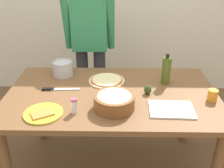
# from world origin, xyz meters

# --- Properties ---
(ground) EXTENTS (8.00, 8.00, 0.00)m
(ground) POSITION_xyz_m (0.00, 0.00, 0.00)
(ground) COLOR brown
(dining_table) EXTENTS (1.60, 0.96, 0.76)m
(dining_table) POSITION_xyz_m (0.00, 0.00, 0.67)
(dining_table) COLOR brown
(dining_table) RESTS_ON ground
(person_cook) EXTENTS (0.49, 0.25, 1.62)m
(person_cook) POSITION_xyz_m (-0.23, 0.76, 0.94)
(person_cook) COLOR #2D2D38
(person_cook) RESTS_ON ground
(pizza_raw_on_board) EXTENTS (0.30, 0.30, 0.02)m
(pizza_raw_on_board) POSITION_xyz_m (-0.05, 0.19, 0.77)
(pizza_raw_on_board) COLOR beige
(pizza_raw_on_board) RESTS_ON dining_table
(plate_with_slice) EXTENTS (0.26, 0.26, 0.02)m
(plate_with_slice) POSITION_xyz_m (-0.45, -0.30, 0.77)
(plate_with_slice) COLOR gold
(plate_with_slice) RESTS_ON dining_table
(popcorn_bowl) EXTENTS (0.28, 0.28, 0.11)m
(popcorn_bowl) POSITION_xyz_m (0.02, -0.22, 0.82)
(popcorn_bowl) COLOR brown
(popcorn_bowl) RESTS_ON dining_table
(olive_oil_bottle) EXTENTS (0.07, 0.07, 0.26)m
(olive_oil_bottle) POSITION_xyz_m (0.43, 0.17, 0.87)
(olive_oil_bottle) COLOR #47561E
(olive_oil_bottle) RESTS_ON dining_table
(steel_pot) EXTENTS (0.17, 0.17, 0.13)m
(steel_pot) POSITION_xyz_m (-0.43, 0.31, 0.83)
(steel_pot) COLOR #B7B7BC
(steel_pot) RESTS_ON dining_table
(cup_orange) EXTENTS (0.07, 0.07, 0.08)m
(cup_orange) POSITION_xyz_m (0.72, -0.10, 0.80)
(cup_orange) COLOR orange
(cup_orange) RESTS_ON dining_table
(salt_shaker) EXTENTS (0.04, 0.04, 0.11)m
(salt_shaker) POSITION_xyz_m (-0.24, -0.28, 0.81)
(salt_shaker) COLOR white
(salt_shaker) RESTS_ON dining_table
(cutting_board_white) EXTENTS (0.31, 0.23, 0.01)m
(cutting_board_white) POSITION_xyz_m (0.41, -0.24, 0.77)
(cutting_board_white) COLOR white
(cutting_board_white) RESTS_ON dining_table
(chef_knife) EXTENTS (0.29, 0.04, 0.02)m
(chef_knife) POSITION_xyz_m (-0.43, 0.04, 0.77)
(chef_knife) COLOR silver
(chef_knife) RESTS_ON dining_table
(avocado) EXTENTS (0.06, 0.06, 0.07)m
(avocado) POSITION_xyz_m (0.27, -0.01, 0.80)
(avocado) COLOR #2D4219
(avocado) RESTS_ON dining_table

